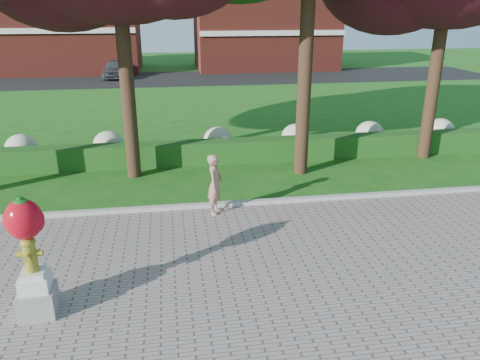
{
  "coord_description": "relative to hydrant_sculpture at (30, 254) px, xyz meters",
  "views": [
    {
      "loc": [
        -0.78,
        -8.87,
        5.26
      ],
      "look_at": [
        0.75,
        1.0,
        1.54
      ],
      "focal_mm": 35.0,
      "sensor_mm": 36.0,
      "label": 1
    }
  ],
  "objects": [
    {
      "name": "ground",
      "position": [
        3.28,
        1.29,
        -1.25
      ],
      "size": [
        100.0,
        100.0,
        0.0
      ],
      "primitive_type": "plane",
      "color": "#165916",
      "rests_on": "ground"
    },
    {
      "name": "hydrant_sculpture",
      "position": [
        0.0,
        0.0,
        0.0
      ],
      "size": [
        0.67,
        0.65,
        2.29
      ],
      "rotation": [
        0.0,
        0.0,
        0.05
      ],
      "color": "gray",
      "rests_on": "walkway"
    },
    {
      "name": "parked_car",
      "position": [
        -1.45,
        30.36,
        -0.55
      ],
      "size": [
        1.68,
        4.05,
        1.37
      ],
      "primitive_type": "imported",
      "rotation": [
        0.0,
        0.0,
        -0.01
      ],
      "color": "#46484F",
      "rests_on": "street"
    },
    {
      "name": "curb",
      "position": [
        3.28,
        4.29,
        -1.18
      ],
      "size": [
        40.0,
        0.18,
        0.15
      ],
      "primitive_type": "cube",
      "color": "#ADADA5",
      "rests_on": "ground"
    },
    {
      "name": "building_left",
      "position": [
        -6.72,
        35.29,
        2.25
      ],
      "size": [
        14.0,
        8.0,
        7.0
      ],
      "primitive_type": "cube",
      "color": "maroon",
      "rests_on": "ground"
    },
    {
      "name": "lawn_hedge",
      "position": [
        3.28,
        8.29,
        -0.85
      ],
      "size": [
        24.0,
        0.7,
        0.8
      ],
      "primitive_type": "cube",
      "color": "#214F16",
      "rests_on": "ground"
    },
    {
      "name": "building_right",
      "position": [
        11.28,
        35.29,
        1.95
      ],
      "size": [
        12.0,
        8.0,
        6.4
      ],
      "primitive_type": "cube",
      "color": "maroon",
      "rests_on": "ground"
    },
    {
      "name": "street",
      "position": [
        3.28,
        29.29,
        -1.24
      ],
      "size": [
        50.0,
        8.0,
        0.02
      ],
      "primitive_type": "cube",
      "color": "black",
      "rests_on": "ground"
    },
    {
      "name": "woman",
      "position": [
        3.61,
        3.89,
        -0.4
      ],
      "size": [
        0.57,
        0.69,
        1.63
      ],
      "primitive_type": "imported",
      "rotation": [
        0.0,
        0.0,
        1.22
      ],
      "color": "#AA7A61",
      "rests_on": "walkway"
    },
    {
      "name": "hydrangea_row",
      "position": [
        3.85,
        9.29,
        -0.7
      ],
      "size": [
        20.1,
        1.1,
        0.99
      ],
      "color": "#ACB389",
      "rests_on": "ground"
    }
  ]
}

